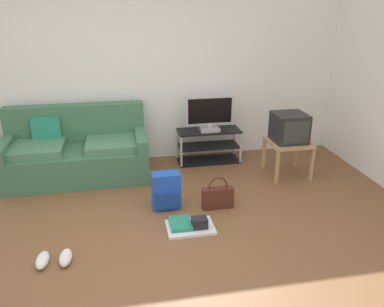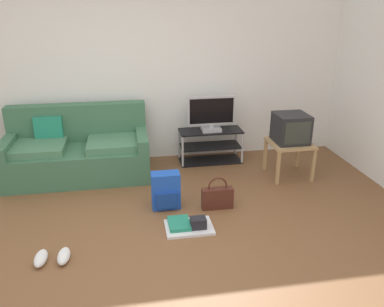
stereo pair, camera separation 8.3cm
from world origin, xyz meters
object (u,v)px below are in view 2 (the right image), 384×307
(tv_stand, at_px, (210,146))
(couch, at_px, (78,152))
(backpack, at_px, (166,191))
(flat_tv, at_px, (211,114))
(floor_tray, at_px, (188,225))
(crt_tv, at_px, (291,128))
(sneakers_pair, at_px, (52,257))
(side_table, at_px, (290,147))
(handbag, at_px, (217,197))

(tv_stand, bearing_deg, couch, -174.60)
(backpack, bearing_deg, flat_tv, 31.30)
(floor_tray, bearing_deg, crt_tv, 35.80)
(sneakers_pair, bearing_deg, backpack, 36.19)
(crt_tv, relative_size, backpack, 1.00)
(couch, relative_size, crt_tv, 4.30)
(couch, bearing_deg, crt_tv, -9.76)
(flat_tv, bearing_deg, backpack, -122.44)
(side_table, bearing_deg, backpack, -160.80)
(couch, distance_m, side_table, 2.81)
(tv_stand, height_order, flat_tv, flat_tv)
(floor_tray, bearing_deg, sneakers_pair, -165.80)
(sneakers_pair, relative_size, floor_tray, 0.65)
(couch, height_order, floor_tray, couch)
(sneakers_pair, bearing_deg, handbag, 22.59)
(tv_stand, bearing_deg, handbag, -98.89)
(flat_tv, bearing_deg, sneakers_pair, -132.84)
(flat_tv, xyz_separation_m, side_table, (0.92, -0.64, -0.32))
(flat_tv, bearing_deg, crt_tv, -34.19)
(crt_tv, height_order, floor_tray, crt_tv)
(handbag, bearing_deg, side_table, 32.03)
(tv_stand, bearing_deg, flat_tv, -90.00)
(side_table, distance_m, handbag, 1.37)
(couch, height_order, crt_tv, couch)
(couch, bearing_deg, handbag, -36.54)
(couch, height_order, flat_tv, flat_tv)
(tv_stand, bearing_deg, backpack, -121.98)
(crt_tv, bearing_deg, tv_stand, 144.88)
(tv_stand, xyz_separation_m, backpack, (-0.79, -1.26, -0.03))
(tv_stand, bearing_deg, sneakers_pair, -132.54)
(side_table, relative_size, sneakers_pair, 1.68)
(crt_tv, xyz_separation_m, floor_tray, (-1.53, -1.11, -0.63))
(tv_stand, distance_m, crt_tv, 1.21)
(handbag, relative_size, floor_tray, 0.78)
(couch, bearing_deg, side_table, -10.09)
(flat_tv, relative_size, backpack, 1.61)
(backpack, relative_size, floor_tray, 0.86)
(couch, bearing_deg, tv_stand, 5.40)
(side_table, distance_m, floor_tray, 1.92)
(crt_tv, bearing_deg, sneakers_pair, -153.16)
(couch, height_order, sneakers_pair, couch)
(tv_stand, distance_m, flat_tv, 0.49)
(flat_tv, height_order, side_table, flat_tv)
(couch, xyz_separation_m, backpack, (1.05, -1.09, -0.13))
(flat_tv, height_order, handbag, flat_tv)
(crt_tv, bearing_deg, flat_tv, 145.81)
(crt_tv, relative_size, floor_tray, 0.87)
(tv_stand, xyz_separation_m, floor_tray, (-0.61, -1.76, -0.20))
(handbag, bearing_deg, tv_stand, 81.11)
(side_table, xyz_separation_m, floor_tray, (-1.53, -1.09, -0.36))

